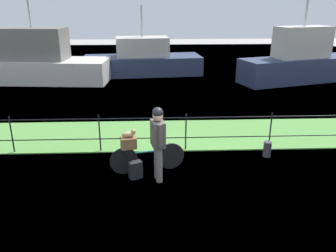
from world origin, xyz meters
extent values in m
plane|color=#9E9993|center=(0.00, 0.00, 0.00)|extent=(60.00, 60.00, 0.00)
cube|color=#569342|center=(0.00, 3.24, 0.01)|extent=(27.00, 2.40, 0.03)
plane|color=#60849E|center=(0.00, 10.43, 0.00)|extent=(30.00, 30.00, 0.00)
cylinder|color=black|center=(-4.50, 2.15, 0.50)|extent=(0.04, 0.04, 1.01)
cylinder|color=black|center=(-2.25, 2.15, 0.50)|extent=(0.04, 0.04, 1.01)
cylinder|color=black|center=(0.00, 2.15, 0.50)|extent=(0.04, 0.04, 1.01)
cylinder|color=black|center=(2.25, 2.15, 0.50)|extent=(0.04, 0.04, 1.01)
cylinder|color=black|center=(0.00, 2.15, 0.35)|extent=(18.00, 0.03, 0.03)
cylinder|color=black|center=(0.00, 2.15, 0.90)|extent=(18.00, 0.03, 0.03)
cylinder|color=black|center=(-0.45, 1.08, 0.32)|extent=(0.64, 0.17, 0.64)
cylinder|color=black|center=(-1.53, 0.87, 0.32)|extent=(0.64, 0.17, 0.64)
cylinder|color=#337F70|center=(-0.99, 0.98, 0.50)|extent=(0.85, 0.21, 0.04)
cube|color=black|center=(-1.41, 0.89, 0.54)|extent=(0.21, 0.13, 0.06)
cube|color=slate|center=(-1.41, 0.89, 0.63)|extent=(0.38, 0.23, 0.02)
cube|color=brown|center=(-1.41, 0.89, 0.77)|extent=(0.39, 0.35, 0.25)
ellipsoid|color=tan|center=(-1.41, 0.89, 0.96)|extent=(0.30, 0.19, 0.13)
sphere|color=tan|center=(-1.29, 0.92, 1.02)|extent=(0.11, 0.11, 0.11)
cylinder|color=slate|center=(-0.77, 0.66, 0.41)|extent=(0.14, 0.14, 0.82)
cylinder|color=slate|center=(-0.73, 0.47, 0.41)|extent=(0.14, 0.14, 0.82)
cube|color=#4C4742|center=(-0.75, 0.57, 1.10)|extent=(0.33, 0.44, 0.56)
cylinder|color=#4C4742|center=(-0.80, 0.78, 1.13)|extent=(0.10, 0.10, 0.50)
cylinder|color=#4C4742|center=(-0.71, 0.35, 1.13)|extent=(0.10, 0.10, 0.50)
sphere|color=tan|center=(-0.75, 0.57, 1.49)|extent=(0.22, 0.22, 0.22)
sphere|color=black|center=(-0.75, 0.57, 1.57)|extent=(0.23, 0.23, 0.23)
cube|color=black|center=(-1.26, 0.66, 0.20)|extent=(0.33, 0.28, 0.40)
cylinder|color=#38383D|center=(2.04, 1.65, 0.20)|extent=(0.20, 0.20, 0.40)
cube|color=silver|center=(-6.51, 10.65, 0.54)|extent=(7.11, 2.75, 1.08)
cube|color=slate|center=(-6.51, 10.65, 1.82)|extent=(3.17, 1.77, 1.48)
cylinder|color=#B2B2B2|center=(-6.51, 10.65, 3.36)|extent=(0.10, 0.10, 1.60)
cube|color=#2D3856|center=(-1.40, 12.28, 0.48)|extent=(6.38, 2.80, 0.96)
cube|color=#B7B2A8|center=(-1.40, 12.28, 1.45)|extent=(2.86, 1.80, 0.99)
cylinder|color=#B2B2B2|center=(-1.40, 12.28, 2.75)|extent=(0.10, 0.10, 1.60)
cube|color=#2D3856|center=(6.28, 10.18, 0.58)|extent=(6.22, 3.36, 1.16)
cube|color=#B7B2A8|center=(6.28, 10.18, 1.89)|extent=(2.87, 1.89, 1.46)
cylinder|color=#B2B2B2|center=(6.28, 10.18, 3.42)|extent=(0.10, 0.10, 1.60)
camera|label=1|loc=(-0.83, -6.22, 3.76)|focal=36.67mm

